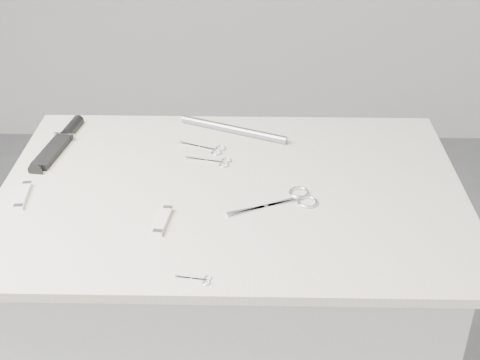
{
  "coord_description": "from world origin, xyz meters",
  "views": [
    {
      "loc": [
        0.04,
        -1.22,
        1.68
      ],
      "look_at": [
        0.02,
        0.03,
        0.92
      ],
      "focal_mm": 50.0,
      "sensor_mm": 36.0,
      "label": 1
    }
  ],
  "objects_px": {
    "tiny_scissors": "(199,279)",
    "sheathed_knife": "(61,140)",
    "metal_rail": "(233,129)",
    "pocket_knife_b": "(163,220)",
    "embroidery_scissors_b": "(210,149)",
    "large_shears": "(290,200)",
    "pocket_knife_a": "(23,195)",
    "plinth": "(233,345)",
    "embroidery_scissors_a": "(216,162)"
  },
  "relations": [
    {
      "from": "embroidery_scissors_b",
      "to": "pocket_knife_b",
      "type": "relative_size",
      "value": 1.18
    },
    {
      "from": "pocket_knife_b",
      "to": "metal_rail",
      "type": "relative_size",
      "value": 0.34
    },
    {
      "from": "embroidery_scissors_b",
      "to": "metal_rail",
      "type": "distance_m",
      "value": 0.1
    },
    {
      "from": "large_shears",
      "to": "pocket_knife_b",
      "type": "relative_size",
      "value": 1.99
    },
    {
      "from": "embroidery_scissors_b",
      "to": "metal_rail",
      "type": "xyz_separation_m",
      "value": [
        0.05,
        0.09,
        0.01
      ]
    },
    {
      "from": "large_shears",
      "to": "sheathed_knife",
      "type": "height_order",
      "value": "sheathed_knife"
    },
    {
      "from": "plinth",
      "to": "sheathed_knife",
      "type": "bearing_deg",
      "value": 155.13
    },
    {
      "from": "large_shears",
      "to": "embroidery_scissors_a",
      "type": "xyz_separation_m",
      "value": [
        -0.16,
        0.16,
        -0.0
      ]
    },
    {
      "from": "sheathed_knife",
      "to": "tiny_scissors",
      "type": "bearing_deg",
      "value": -135.16
    },
    {
      "from": "embroidery_scissors_a",
      "to": "embroidery_scissors_b",
      "type": "relative_size",
      "value": 0.94
    },
    {
      "from": "sheathed_knife",
      "to": "metal_rail",
      "type": "distance_m",
      "value": 0.42
    },
    {
      "from": "embroidery_scissors_a",
      "to": "metal_rail",
      "type": "relative_size",
      "value": 0.37
    },
    {
      "from": "embroidery_scissors_b",
      "to": "pocket_knife_a",
      "type": "bearing_deg",
      "value": -127.56
    },
    {
      "from": "embroidery_scissors_a",
      "to": "tiny_scissors",
      "type": "bearing_deg",
      "value": -77.95
    },
    {
      "from": "embroidery_scissors_b",
      "to": "pocket_knife_b",
      "type": "bearing_deg",
      "value": -81.31
    },
    {
      "from": "tiny_scissors",
      "to": "sheathed_knife",
      "type": "relative_size",
      "value": 0.26
    },
    {
      "from": "embroidery_scissors_b",
      "to": "sheathed_knife",
      "type": "bearing_deg",
      "value": -161.04
    },
    {
      "from": "pocket_knife_b",
      "to": "embroidery_scissors_b",
      "type": "bearing_deg",
      "value": -6.46
    },
    {
      "from": "embroidery_scissors_b",
      "to": "large_shears",
      "type": "bearing_deg",
      "value": -28.47
    },
    {
      "from": "pocket_knife_b",
      "to": "metal_rail",
      "type": "xyz_separation_m",
      "value": [
        0.13,
        0.39,
        0.0
      ]
    },
    {
      "from": "tiny_scissors",
      "to": "embroidery_scissors_b",
      "type": "bearing_deg",
      "value": 100.33
    },
    {
      "from": "embroidery_scissors_a",
      "to": "embroidery_scissors_b",
      "type": "xyz_separation_m",
      "value": [
        -0.02,
        0.06,
        0.0
      ]
    },
    {
      "from": "tiny_scissors",
      "to": "pocket_knife_b",
      "type": "relative_size",
      "value": 0.68
    },
    {
      "from": "pocket_knife_a",
      "to": "metal_rail",
      "type": "height_order",
      "value": "metal_rail"
    },
    {
      "from": "embroidery_scissors_b",
      "to": "plinth",
      "type": "bearing_deg",
      "value": -48.93
    },
    {
      "from": "sheathed_knife",
      "to": "large_shears",
      "type": "bearing_deg",
      "value": -105.82
    },
    {
      "from": "large_shears",
      "to": "pocket_knife_b",
      "type": "height_order",
      "value": "pocket_knife_b"
    },
    {
      "from": "pocket_knife_a",
      "to": "metal_rail",
      "type": "bearing_deg",
      "value": -59.9
    },
    {
      "from": "metal_rail",
      "to": "pocket_knife_b",
      "type": "bearing_deg",
      "value": -108.0
    },
    {
      "from": "sheathed_knife",
      "to": "pocket_knife_b",
      "type": "bearing_deg",
      "value": -130.49
    },
    {
      "from": "plinth",
      "to": "embroidery_scissors_b",
      "type": "relative_size",
      "value": 7.93
    },
    {
      "from": "plinth",
      "to": "metal_rail",
      "type": "xyz_separation_m",
      "value": [
        -0.0,
        0.26,
        0.48
      ]
    },
    {
      "from": "large_shears",
      "to": "pocket_knife_a",
      "type": "xyz_separation_m",
      "value": [
        -0.56,
        0.0,
        0.0
      ]
    },
    {
      "from": "embroidery_scissors_a",
      "to": "pocket_knife_a",
      "type": "xyz_separation_m",
      "value": [
        -0.4,
        -0.16,
        0.0
      ]
    },
    {
      "from": "tiny_scissors",
      "to": "pocket_knife_a",
      "type": "relative_size",
      "value": 0.64
    },
    {
      "from": "large_shears",
      "to": "sheathed_knife",
      "type": "bearing_deg",
      "value": 132.29
    },
    {
      "from": "plinth",
      "to": "pocket_knife_b",
      "type": "distance_m",
      "value": 0.51
    },
    {
      "from": "plinth",
      "to": "metal_rail",
      "type": "relative_size",
      "value": 3.16
    },
    {
      "from": "large_shears",
      "to": "embroidery_scissors_b",
      "type": "xyz_separation_m",
      "value": [
        -0.18,
        0.22,
        -0.0
      ]
    },
    {
      "from": "pocket_knife_b",
      "to": "metal_rail",
      "type": "height_order",
      "value": "metal_rail"
    },
    {
      "from": "embroidery_scissors_a",
      "to": "tiny_scissors",
      "type": "xyz_separation_m",
      "value": [
        -0.01,
        -0.42,
        -0.0
      ]
    },
    {
      "from": "sheathed_knife",
      "to": "embroidery_scissors_b",
      "type": "bearing_deg",
      "value": -84.98
    },
    {
      "from": "pocket_knife_a",
      "to": "pocket_knife_b",
      "type": "bearing_deg",
      "value": -110.98
    },
    {
      "from": "sheathed_knife",
      "to": "pocket_knife_a",
      "type": "bearing_deg",
      "value": -176.34
    },
    {
      "from": "pocket_knife_a",
      "to": "metal_rail",
      "type": "xyz_separation_m",
      "value": [
        0.43,
        0.31,
        0.0
      ]
    },
    {
      "from": "embroidery_scissors_a",
      "to": "metal_rail",
      "type": "bearing_deg",
      "value": 89.98
    },
    {
      "from": "embroidery_scissors_a",
      "to": "pocket_knife_b",
      "type": "relative_size",
      "value": 1.11
    },
    {
      "from": "embroidery_scissors_a",
      "to": "embroidery_scissors_b",
      "type": "distance_m",
      "value": 0.06
    },
    {
      "from": "plinth",
      "to": "embroidery_scissors_b",
      "type": "xyz_separation_m",
      "value": [
        -0.06,
        0.17,
        0.47
      ]
    },
    {
      "from": "large_shears",
      "to": "tiny_scissors",
      "type": "xyz_separation_m",
      "value": [
        -0.17,
        -0.26,
        -0.0
      ]
    }
  ]
}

